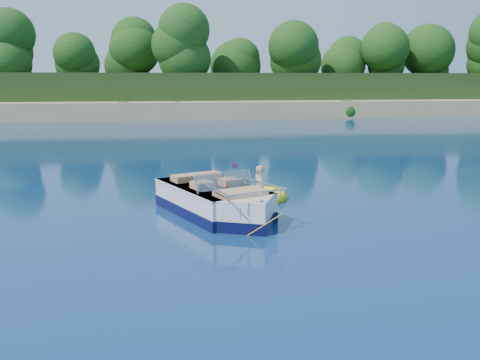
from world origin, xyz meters
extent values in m
plane|color=#0B264D|center=(0.00, 0.00, 0.00)|extent=(160.00, 160.00, 0.00)
cube|color=#9C885A|center=(0.00, 38.00, 0.50)|extent=(170.00, 8.00, 2.00)
cube|color=#193515|center=(0.00, 65.00, 1.00)|extent=(170.00, 56.00, 6.00)
cylinder|color=black|center=(0.00, 42.00, 3.30)|extent=(0.44, 0.44, 3.60)
sphere|color=black|center=(0.00, 42.00, 6.72)|extent=(5.94, 5.94, 5.94)
cylinder|color=black|center=(20.00, 40.00, 2.80)|extent=(0.44, 0.44, 2.60)
sphere|color=black|center=(20.00, 40.00, 5.27)|extent=(4.29, 4.29, 4.29)
cube|color=white|center=(-0.88, 2.22, 0.27)|extent=(2.94, 3.80, 0.94)
cube|color=white|center=(-0.27, 0.74, 0.27)|extent=(1.65, 1.65, 0.94)
cube|color=#0C0C34|center=(-0.88, 2.22, 0.14)|extent=(2.98, 3.85, 0.27)
cube|color=#0C0C34|center=(-0.27, 0.74, 0.14)|extent=(1.69, 1.69, 0.27)
cube|color=tan|center=(-0.98, 2.47, 0.54)|extent=(2.22, 2.73, 0.09)
cube|color=white|center=(-0.88, 2.22, 0.72)|extent=(2.97, 3.82, 0.05)
cube|color=black|center=(-1.58, 3.93, 0.31)|extent=(0.57, 0.48, 0.80)
cube|color=#8C9EA5|center=(-1.01, 1.49, 0.97)|extent=(0.73, 0.40, 0.43)
cube|color=#8C9EA5|center=(-0.27, 1.80, 0.97)|extent=(0.72, 0.56, 0.43)
cube|color=tan|center=(-1.17, 1.86, 0.74)|extent=(0.64, 0.64, 0.36)
cube|color=tan|center=(-0.42, 2.17, 0.74)|extent=(0.64, 0.64, 0.36)
cube|color=tan|center=(-1.22, 3.05, 0.74)|extent=(1.48, 0.99, 0.34)
cube|color=tan|center=(-0.34, 0.90, 0.72)|extent=(1.35, 1.07, 0.30)
cylinder|color=white|center=(-0.01, 0.11, 1.12)|extent=(0.03, 0.03, 0.76)
cube|color=red|center=(-0.34, 1.77, 1.33)|extent=(0.19, 0.09, 0.13)
cube|color=silver|center=(0.01, 0.07, 0.77)|extent=(0.10, 0.08, 0.04)
cylinder|color=yellow|center=(0.00, -0.27, 0.31)|extent=(0.67, 0.73, 0.68)
torus|color=#FEE208|center=(0.70, 3.60, 0.10)|extent=(1.65, 1.65, 0.39)
torus|color=red|center=(0.70, 3.60, 0.12)|extent=(1.36, 1.36, 0.13)
imported|color=tan|center=(0.62, 3.58, 0.00)|extent=(0.52, 0.81, 1.47)
camera|label=1|loc=(-2.22, -11.40, 3.49)|focal=40.00mm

